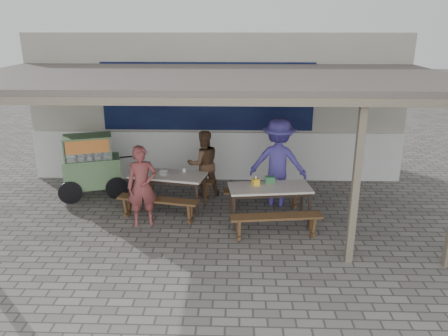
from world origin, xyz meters
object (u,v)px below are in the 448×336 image
Objects in this scene: patron_street_side at (142,186)px; condiment_jar at (184,170)px; table_left at (168,178)px; bench_right_street at (276,221)px; patron_right_table at (278,162)px; bench_left_wall at (178,183)px; table_right at (270,190)px; condiment_bowl at (163,173)px; tissue_box at (256,182)px; bench_left_street at (158,204)px; bench_right_wall at (263,194)px; patron_wall_side at (204,164)px; vendor_cart at (91,164)px; donation_box at (270,180)px.

condiment_jar is (0.69, 0.94, 0.01)m from patron_street_side.
bench_right_street is at bearing -19.64° from table_left.
patron_right_table reaches higher than table_left.
table_right reaches higher than bench_left_wall.
bench_left_wall is 1.52m from patron_street_side.
bench_right_street is 1.70m from patron_right_table.
condiment_bowl reaches higher than bench_left_wall.
patron_right_table is 22.39× the size of condiment_jar.
table_right is 1.01m from patron_right_table.
table_right is 0.31m from tissue_box.
table_left is at bearing 90.00° from bench_left_street.
bench_right_wall is 1.72m from condiment_jar.
bench_left_street is 13.44× the size of tissue_box.
bench_right_street is 2.53m from patron_wall_side.
bench_left_wall is 2.07m from tissue_box.
tissue_box is at bearing 153.87° from table_right.
tissue_box is 1.96m from condiment_bowl.
vendor_cart is (-1.68, 1.20, 0.42)m from bench_left_street.
table_right is at bearing -25.18° from condiment_jar.
tissue_box is at bearing -26.23° from condiment_jar.
vendor_cart is 1.06× the size of patron_street_side.
donation_box is (0.02, 0.22, 0.14)m from table_right.
condiment_jar reaches higher than bench_right_street.
table_right is at bearing -11.96° from patron_street_side.
condiment_jar reaches higher than bench_left_street.
bench_left_street is 0.74m from condiment_bowl.
bench_right_street is (2.25, -0.71, 0.00)m from bench_left_street.
bench_right_street is at bearing -38.89° from condiment_jar.
patron_wall_side is 1.06m from condiment_bowl.
patron_right_table is at bearing 77.53° from bench_right_street.
table_left is 0.99× the size of bench_left_street.
patron_right_table is at bearing 73.53° from donation_box.
patron_street_side is at bearing 161.11° from bench_right_street.
donation_box is (-0.06, 0.87, 0.47)m from bench_right_street.
bench_left_street and bench_right_wall have the same top height.
vendor_cart is 2.48m from patron_wall_side.
tissue_box is at bearing -22.93° from bench_left_wall.
bench_right_street is (0.08, -0.65, -0.33)m from table_right.
table_left is 0.14m from condiment_bowl.
table_left is 1.09× the size of patron_wall_side.
table_right is 1.08× the size of patron_wall_side.
table_right is at bearing 10.15° from bench_left_street.
table_left is 7.55× the size of condiment_bowl.
donation_box is at bearing -6.77° from patron_street_side.
bench_right_street is at bearing -85.96° from donation_box.
tissue_box is (-0.35, 0.74, 0.47)m from bench_right_street.
patron_street_side reaches higher than tissue_box.
condiment_jar is at bearing 39.22° from table_left.
condiment_bowl reaches higher than bench_left_street.
vendor_cart is at bearing 120.92° from patron_street_side.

